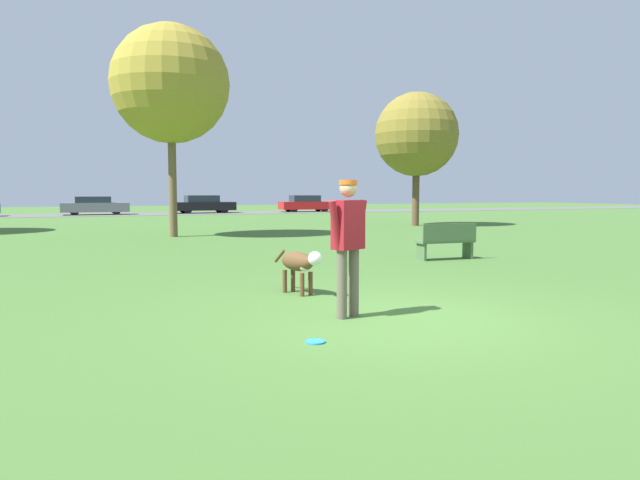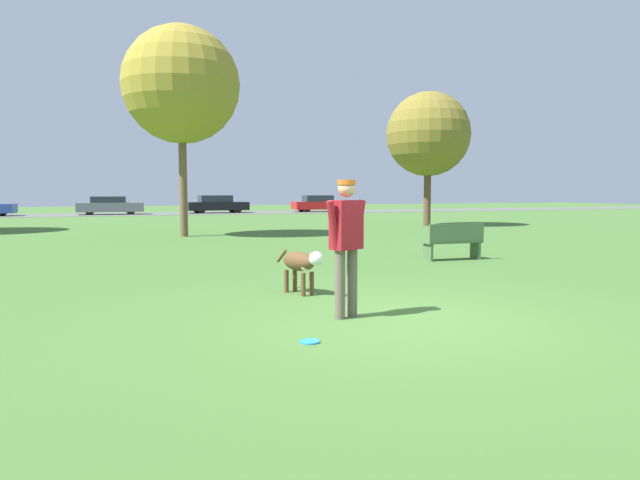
# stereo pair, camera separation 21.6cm
# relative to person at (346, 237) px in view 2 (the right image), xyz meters

# --- Properties ---
(ground_plane) EXTENTS (120.00, 120.00, 0.00)m
(ground_plane) POSITION_rel_person_xyz_m (0.51, -0.32, -1.01)
(ground_plane) COLOR #426B2D
(far_road_strip) EXTENTS (120.00, 6.00, 0.01)m
(far_road_strip) POSITION_rel_person_xyz_m (0.51, 35.45, -1.01)
(far_road_strip) COLOR #5B5B59
(far_road_strip) RESTS_ON ground_plane
(person) EXTENTS (0.65, 0.36, 1.71)m
(person) POSITION_rel_person_xyz_m (0.00, 0.00, 0.00)
(person) COLOR #665B4C
(person) RESTS_ON ground_plane
(dog) EXTENTS (0.52, 1.09, 0.69)m
(dog) POSITION_rel_person_xyz_m (-0.00, 1.74, -0.53)
(dog) COLOR brown
(dog) RESTS_ON ground_plane
(frisbee) EXTENTS (0.21, 0.21, 0.02)m
(frisbee) POSITION_rel_person_xyz_m (-0.82, -0.96, -1.00)
(frisbee) COLOR #268CE5
(frisbee) RESTS_ON ground_plane
(tree_mid_center) EXTENTS (4.01, 4.01, 7.24)m
(tree_mid_center) POSITION_rel_person_xyz_m (-0.22, 13.91, 4.20)
(tree_mid_center) COLOR brown
(tree_mid_center) RESTS_ON ground_plane
(tree_far_right) EXTENTS (3.82, 3.82, 6.09)m
(tree_far_right) POSITION_rel_person_xyz_m (11.07, 16.37, 3.15)
(tree_far_right) COLOR brown
(tree_far_right) RESTS_ON ground_plane
(parked_car_grey) EXTENTS (4.35, 1.76, 1.25)m
(parked_car_grey) POSITION_rel_person_xyz_m (-2.52, 35.34, -0.39)
(parked_car_grey) COLOR slate
(parked_car_grey) RESTS_ON ground_plane
(parked_car_black) EXTENTS (4.52, 2.01, 1.31)m
(parked_car_black) POSITION_rel_person_xyz_m (4.90, 35.72, -0.37)
(parked_car_black) COLOR black
(parked_car_black) RESTS_ON ground_plane
(parked_car_red) EXTENTS (4.24, 1.90, 1.29)m
(parked_car_red) POSITION_rel_person_xyz_m (12.90, 35.48, -0.38)
(parked_car_red) COLOR red
(parked_car_red) RESTS_ON ground_plane
(park_bench) EXTENTS (1.42, 0.46, 0.84)m
(park_bench) POSITION_rel_person_xyz_m (4.68, 4.65, -0.56)
(park_bench) COLOR #4C6B42
(park_bench) RESTS_ON ground_plane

